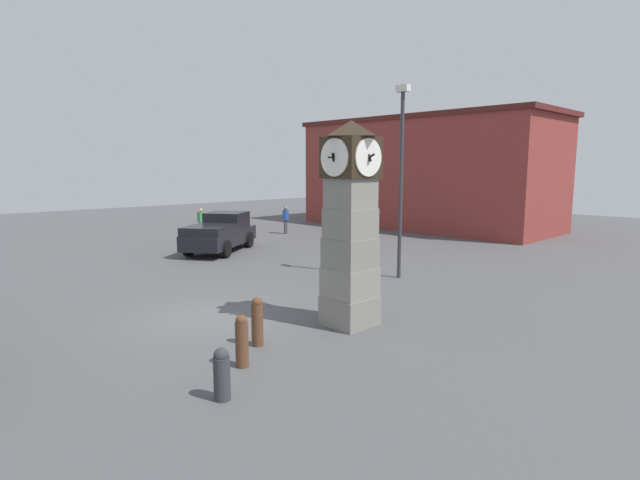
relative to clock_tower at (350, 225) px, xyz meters
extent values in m
plane|color=#4C4C4F|center=(-2.95, -2.35, -2.63)|extent=(78.53, 78.53, 0.00)
cube|color=gray|center=(0.00, 0.00, -2.25)|extent=(1.16, 1.16, 0.76)
cube|color=gray|center=(0.00, 0.00, -1.49)|extent=(1.12, 1.12, 0.76)
cube|color=slate|center=(0.00, 0.00, -0.73)|extent=(1.08, 1.08, 0.76)
cube|color=gray|center=(0.00, 0.00, 0.04)|extent=(1.03, 1.03, 0.76)
cube|color=gray|center=(0.00, 0.00, 0.80)|extent=(0.99, 0.99, 0.76)
cube|color=#2D2316|center=(0.00, 0.00, 1.69)|extent=(1.12, 1.12, 1.02)
cylinder|color=white|center=(0.00, 0.58, 1.69)|extent=(0.92, 0.04, 0.92)
cube|color=black|center=(0.00, 0.61, 1.69)|extent=(0.06, 0.19, 0.16)
cube|color=black|center=(0.00, 0.61, 1.69)|extent=(0.04, 0.28, 0.26)
cylinder|color=white|center=(0.00, -0.58, 1.69)|extent=(0.92, 0.04, 0.92)
cube|color=black|center=(0.00, -0.61, 1.69)|extent=(0.06, 0.09, 0.21)
cube|color=black|center=(0.00, -0.61, 1.69)|extent=(0.04, 0.35, 0.04)
cylinder|color=white|center=(0.58, 0.00, 1.69)|extent=(0.04, 0.92, 0.92)
cube|color=black|center=(0.61, 0.00, 1.69)|extent=(0.11, 0.06, 0.21)
cube|color=black|center=(0.61, 0.00, 1.69)|extent=(0.33, 0.04, 0.18)
cylinder|color=white|center=(-0.58, 0.00, 1.69)|extent=(0.04, 0.92, 0.92)
cube|color=black|center=(-0.61, 0.00, 1.69)|extent=(0.12, 0.06, 0.21)
cube|color=black|center=(-0.61, 0.00, 1.69)|extent=(0.35, 0.04, 0.10)
pyramid|color=#2D2316|center=(0.00, 0.00, 2.40)|extent=(1.18, 1.18, 0.40)
cylinder|color=#333338|center=(1.41, -4.73, -2.24)|extent=(0.30, 0.30, 0.78)
sphere|color=#333338|center=(1.41, -4.73, -1.80)|extent=(0.27, 0.27, 0.27)
cylinder|color=brown|center=(0.42, -3.63, -2.16)|extent=(0.27, 0.27, 0.94)
sphere|color=brown|center=(0.42, -3.63, -1.64)|extent=(0.24, 0.24, 0.24)
cylinder|color=brown|center=(-0.38, -2.67, -2.14)|extent=(0.27, 0.27, 0.98)
sphere|color=brown|center=(-0.38, -2.67, -1.60)|extent=(0.25, 0.25, 0.25)
cube|color=black|center=(-12.19, 3.64, -1.93)|extent=(4.48, 5.24, 0.70)
cube|color=black|center=(-12.70, 4.36, -1.18)|extent=(2.50, 2.49, 0.80)
cube|color=black|center=(-11.61, 2.81, -1.40)|extent=(3.16, 3.38, 0.36)
cylinder|color=black|center=(-13.81, 4.36, -2.23)|extent=(0.69, 0.82, 0.80)
cylinder|color=black|center=(-12.33, 5.40, -2.23)|extent=(0.69, 0.82, 0.80)
cylinder|color=black|center=(-12.06, 1.87, -2.23)|extent=(0.69, 0.82, 0.80)
cylinder|color=black|center=(-10.58, 2.92, -2.23)|extent=(0.69, 0.82, 0.80)
cylinder|color=#3F3F47|center=(-15.21, 10.22, -2.21)|extent=(0.14, 0.14, 0.84)
cylinder|color=#3F3F47|center=(-15.11, 10.05, -2.21)|extent=(0.14, 0.14, 0.84)
cube|color=#264CA5|center=(-15.16, 10.13, -1.48)|extent=(0.40, 0.47, 0.63)
sphere|color=#8C664C|center=(-15.16, 10.13, -1.05)|extent=(0.23, 0.23, 0.23)
cylinder|color=#3F3F47|center=(-18.15, 6.09, -2.23)|extent=(0.14, 0.14, 0.80)
cylinder|color=#3F3F47|center=(-18.12, 5.90, -2.23)|extent=(0.14, 0.14, 0.80)
cube|color=#338C4C|center=(-18.14, 6.00, -1.53)|extent=(0.31, 0.44, 0.60)
sphere|color=tan|center=(-18.14, 6.00, -1.12)|extent=(0.22, 0.22, 0.22)
cylinder|color=#333338|center=(-2.65, 5.42, 0.73)|extent=(0.14, 0.14, 6.72)
cube|color=silver|center=(-2.65, 5.42, 4.21)|extent=(0.50, 0.24, 0.24)
cube|color=maroon|center=(-11.46, 19.54, 0.89)|extent=(16.91, 7.51, 7.04)
cube|color=#4F1E1B|center=(-11.46, 19.54, 4.56)|extent=(17.42, 7.74, 0.30)
camera|label=1|loc=(8.69, -9.13, 1.46)|focal=28.00mm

